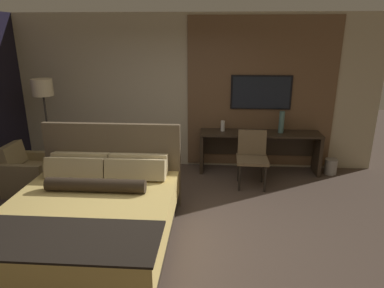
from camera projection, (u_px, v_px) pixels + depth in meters
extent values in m
plane|color=#4C3D33|center=(159.00, 238.00, 4.28)|extent=(16.00, 16.00, 0.00)
cube|color=#BCAD8E|center=(179.00, 93.00, 6.32)|extent=(7.20, 0.06, 2.80)
cube|color=brown|center=(261.00, 94.00, 6.18)|extent=(2.65, 0.03, 2.70)
cube|color=#33281E|center=(89.00, 238.00, 4.09)|extent=(1.88, 2.10, 0.22)
cube|color=tan|center=(87.00, 218.00, 4.01)|extent=(1.94, 2.16, 0.34)
cube|color=black|center=(59.00, 239.00, 3.29)|extent=(1.96, 0.76, 0.02)
cube|color=brown|center=(113.00, 164.00, 5.00)|extent=(1.98, 0.08, 1.24)
cube|color=tan|center=(81.00, 162.00, 4.87)|extent=(0.81, 0.23, 0.31)
cube|color=tan|center=(139.00, 164.00, 4.82)|extent=(0.81, 0.23, 0.31)
cube|color=tan|center=(76.00, 168.00, 4.67)|extent=(0.81, 0.25, 0.32)
cube|color=tan|center=(136.00, 169.00, 4.62)|extent=(0.81, 0.25, 0.32)
cylinder|color=#2D2319|center=(96.00, 185.00, 4.27)|extent=(1.26, 0.17, 0.17)
cube|color=#2D2319|center=(260.00, 133.00, 6.13)|extent=(2.15, 0.48, 0.03)
cube|color=#2D2319|center=(202.00, 152.00, 6.32)|extent=(0.06, 0.43, 0.72)
cube|color=#2D2319|center=(317.00, 155.00, 6.18)|extent=(0.06, 0.43, 0.72)
cube|color=#2D2319|center=(258.00, 146.00, 6.44)|extent=(2.03, 0.02, 0.36)
cube|color=black|center=(261.00, 92.00, 6.14)|extent=(1.08, 0.04, 0.61)
cube|color=black|center=(261.00, 93.00, 6.12)|extent=(1.02, 0.01, 0.56)
cube|color=brown|center=(252.00, 160.00, 5.60)|extent=(0.52, 0.49, 0.05)
cube|color=brown|center=(252.00, 142.00, 5.72)|extent=(0.47, 0.12, 0.42)
cylinder|color=black|center=(240.00, 178.00, 5.51)|extent=(0.04, 0.04, 0.45)
cylinder|color=black|center=(265.00, 179.00, 5.47)|extent=(0.04, 0.04, 0.45)
cylinder|color=black|center=(239.00, 169.00, 5.87)|extent=(0.04, 0.04, 0.45)
cylinder|color=black|center=(263.00, 170.00, 5.84)|extent=(0.04, 0.04, 0.45)
cube|color=olive|center=(32.00, 178.00, 5.54)|extent=(0.69, 0.53, 0.42)
cube|color=olive|center=(12.00, 155.00, 5.44)|extent=(0.21, 0.52, 0.38)
cube|color=olive|center=(21.00, 182.00, 5.23)|extent=(0.69, 0.11, 0.56)
cube|color=olive|center=(41.00, 167.00, 5.82)|extent=(0.69, 0.11, 0.56)
cylinder|color=#282623|center=(54.00, 175.00, 6.16)|extent=(0.28, 0.28, 0.03)
cylinder|color=#332D28|center=(49.00, 136.00, 5.94)|extent=(0.03, 0.03, 1.49)
cylinder|color=beige|center=(42.00, 87.00, 5.68)|extent=(0.34, 0.34, 0.28)
cylinder|color=#4C706B|center=(282.00, 122.00, 6.07)|extent=(0.09, 0.09, 0.39)
cylinder|color=silver|center=(223.00, 126.00, 6.20)|extent=(0.07, 0.07, 0.19)
cylinder|color=gray|center=(331.00, 166.00, 6.22)|extent=(0.22, 0.22, 0.28)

